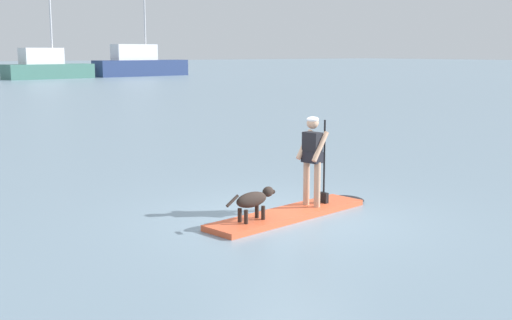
% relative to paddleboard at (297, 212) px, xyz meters
% --- Properties ---
extents(ground_plane, '(400.00, 400.00, 0.00)m').
position_rel_paddleboard_xyz_m(ground_plane, '(-0.23, -0.04, -0.05)').
color(ground_plane, gray).
extents(paddleboard, '(3.78, 1.34, 0.10)m').
position_rel_paddleboard_xyz_m(paddleboard, '(0.00, 0.00, 0.00)').
color(paddleboard, '#E55933').
rests_on(paddleboard, ground_plane).
extents(person_paddler, '(0.64, 0.53, 1.66)m').
position_rel_paddleboard_xyz_m(person_paddler, '(0.42, 0.07, 1.01)').
color(person_paddler, tan).
rests_on(person_paddler, paddleboard).
extents(dog, '(1.13, 0.33, 0.53)m').
position_rel_paddleboard_xyz_m(dog, '(-1.08, -0.18, 0.40)').
color(dog, '#2D231E').
rests_on(dog, paddleboard).
extents(moored_boat_far_starboard, '(9.86, 4.09, 9.16)m').
position_rel_paddleboard_xyz_m(moored_boat_far_starboard, '(15.25, 62.56, 1.21)').
color(moored_boat_far_starboard, '#3F7266').
rests_on(moored_boat_far_starboard, ground_plane).
extents(moored_boat_center, '(12.18, 4.09, 11.11)m').
position_rel_paddleboard_xyz_m(moored_boat_center, '(26.95, 64.08, 1.40)').
color(moored_boat_center, navy).
rests_on(moored_boat_center, ground_plane).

